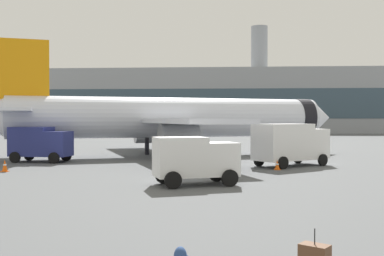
{
  "coord_description": "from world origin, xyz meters",
  "views": [
    {
      "loc": [
        0.01,
        -5.04,
        3.56
      ],
      "look_at": [
        -1.95,
        23.85,
        3.0
      ],
      "focal_mm": 44.04,
      "sensor_mm": 36.0,
      "label": 1
    }
  ],
  "objects_px": {
    "fuel_truck": "(290,143)",
    "cargo_van": "(195,158)",
    "safety_cone_outer": "(231,149)",
    "safety_cone_far": "(277,165)",
    "airplane_at_gate": "(170,118)",
    "service_truck": "(40,143)",
    "safety_cone_near": "(5,166)"
  },
  "relations": [
    {
      "from": "fuel_truck",
      "to": "cargo_van",
      "type": "relative_size",
      "value": 1.29
    },
    {
      "from": "fuel_truck",
      "to": "safety_cone_outer",
      "type": "xyz_separation_m",
      "value": [
        -4.21,
        15.72,
        -1.47
      ]
    },
    {
      "from": "cargo_van",
      "to": "safety_cone_far",
      "type": "distance_m",
      "value": 9.69
    },
    {
      "from": "airplane_at_gate",
      "to": "cargo_van",
      "type": "xyz_separation_m",
      "value": [
        3.54,
        -19.57,
        -2.21
      ]
    },
    {
      "from": "service_truck",
      "to": "cargo_van",
      "type": "distance_m",
      "value": 18.63
    },
    {
      "from": "airplane_at_gate",
      "to": "cargo_van",
      "type": "height_order",
      "value": "airplane_at_gate"
    },
    {
      "from": "safety_cone_far",
      "to": "safety_cone_outer",
      "type": "bearing_deg",
      "value": 99.11
    },
    {
      "from": "airplane_at_gate",
      "to": "service_truck",
      "type": "xyz_separation_m",
      "value": [
        -10.05,
        -6.83,
        -2.05
      ]
    },
    {
      "from": "safety_cone_near",
      "to": "fuel_truck",
      "type": "bearing_deg",
      "value": 14.44
    },
    {
      "from": "airplane_at_gate",
      "to": "cargo_van",
      "type": "distance_m",
      "value": 20.01
    },
    {
      "from": "safety_cone_outer",
      "to": "fuel_truck",
      "type": "bearing_deg",
      "value": -75.0
    },
    {
      "from": "safety_cone_far",
      "to": "safety_cone_near",
      "type": "bearing_deg",
      "value": -172.43
    },
    {
      "from": "safety_cone_far",
      "to": "safety_cone_outer",
      "type": "distance_m",
      "value": 18.58
    },
    {
      "from": "service_truck",
      "to": "cargo_van",
      "type": "relative_size",
      "value": 1.03
    },
    {
      "from": "cargo_van",
      "to": "safety_cone_far",
      "type": "height_order",
      "value": "cargo_van"
    },
    {
      "from": "airplane_at_gate",
      "to": "safety_cone_near",
      "type": "xyz_separation_m",
      "value": [
        -9.65,
        -13.98,
        -3.25
      ]
    },
    {
      "from": "cargo_van",
      "to": "safety_cone_near",
      "type": "relative_size",
      "value": 5.83
    },
    {
      "from": "cargo_van",
      "to": "safety_cone_far",
      "type": "bearing_deg",
      "value": 56.66
    },
    {
      "from": "airplane_at_gate",
      "to": "safety_cone_far",
      "type": "relative_size",
      "value": 50.41
    },
    {
      "from": "fuel_truck",
      "to": "safety_cone_outer",
      "type": "relative_size",
      "value": 10.27
    },
    {
      "from": "cargo_van",
      "to": "safety_cone_near",
      "type": "height_order",
      "value": "cargo_van"
    },
    {
      "from": "airplane_at_gate",
      "to": "safety_cone_outer",
      "type": "relative_size",
      "value": 56.92
    },
    {
      "from": "service_truck",
      "to": "cargo_van",
      "type": "xyz_separation_m",
      "value": [
        13.59,
        -12.74,
        -0.16
      ]
    },
    {
      "from": "fuel_truck",
      "to": "safety_cone_near",
      "type": "xyz_separation_m",
      "value": [
        -19.75,
        -5.09,
        -1.36
      ]
    },
    {
      "from": "airplane_at_gate",
      "to": "safety_cone_outer",
      "type": "height_order",
      "value": "airplane_at_gate"
    },
    {
      "from": "airplane_at_gate",
      "to": "safety_cone_far",
      "type": "xyz_separation_m",
      "value": [
        8.83,
        -11.53,
        -3.32
      ]
    },
    {
      "from": "service_truck",
      "to": "safety_cone_near",
      "type": "bearing_deg",
      "value": -86.77
    },
    {
      "from": "airplane_at_gate",
      "to": "fuel_truck",
      "type": "height_order",
      "value": "airplane_at_gate"
    },
    {
      "from": "airplane_at_gate",
      "to": "service_truck",
      "type": "bearing_deg",
      "value": -145.81
    },
    {
      "from": "safety_cone_near",
      "to": "airplane_at_gate",
      "type": "bearing_deg",
      "value": 55.4
    },
    {
      "from": "cargo_van",
      "to": "safety_cone_far",
      "type": "xyz_separation_m",
      "value": [
        5.29,
        8.04,
        -1.11
      ]
    },
    {
      "from": "airplane_at_gate",
      "to": "safety_cone_outer",
      "type": "xyz_separation_m",
      "value": [
        5.89,
        6.82,
        -3.36
      ]
    }
  ]
}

